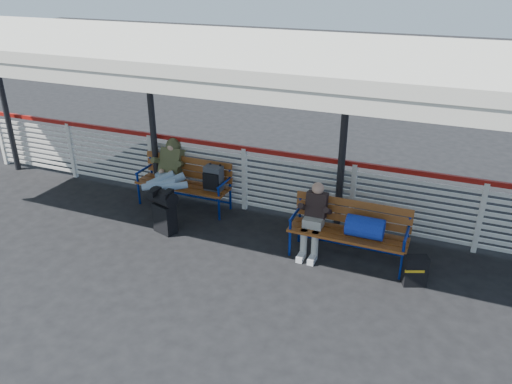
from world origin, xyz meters
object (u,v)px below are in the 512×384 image
at_px(luggage_stack, 164,209).
at_px(suitcase_side, 415,271).
at_px(traveler_man, 167,177).
at_px(bench_left, 194,178).
at_px(companion_person, 314,218).
at_px(bench_right, 357,227).

bearing_deg(luggage_stack, suitcase_side, 17.52).
xyz_separation_m(luggage_stack, traveler_man, (-0.35, 0.68, 0.26)).
xyz_separation_m(bench_left, traveler_man, (-0.34, -0.35, 0.10)).
relative_size(luggage_stack, suitcase_side, 1.73).
bearing_deg(companion_person, luggage_stack, -172.21).
relative_size(bench_left, companion_person, 1.57).
height_order(bench_left, companion_person, companion_person).
xyz_separation_m(companion_person, suitcase_side, (1.60, -0.30, -0.37)).
height_order(companion_person, suitcase_side, companion_person).
height_order(traveler_man, companion_person, traveler_man).
bearing_deg(traveler_man, bench_left, 45.86).
bearing_deg(traveler_man, suitcase_side, -8.12).
xyz_separation_m(traveler_man, companion_person, (2.86, -0.34, -0.09)).
distance_m(bench_left, suitcase_side, 4.25).
distance_m(bench_right, traveler_man, 3.54).
bearing_deg(bench_right, luggage_stack, -173.63).
distance_m(luggage_stack, bench_right, 3.20).
bearing_deg(traveler_man, companion_person, -6.75).
bearing_deg(bench_left, bench_right, -12.03).
relative_size(bench_left, suitcase_side, 3.97).
xyz_separation_m(bench_left, suitcase_side, (4.11, -0.99, -0.37)).
distance_m(bench_left, bench_right, 3.25).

